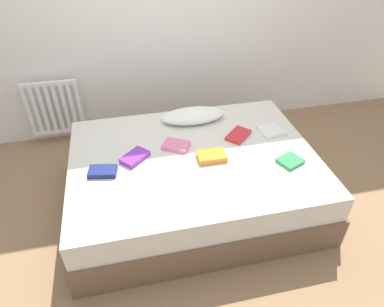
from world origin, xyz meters
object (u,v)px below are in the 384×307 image
object	(u,v)px
textbook_green	(290,161)
textbook_red	(238,135)
bed	(193,179)
radiator	(54,108)
textbook_white	(271,131)
textbook_navy	(103,171)
textbook_orange	(212,156)
textbook_purple	(135,157)
pillow	(193,116)
textbook_pink	(176,145)

from	to	relation	value
textbook_green	textbook_red	xyz separation A→B (m)	(-0.28, 0.43, 0.00)
bed	radiator	distance (m)	1.71
bed	textbook_white	world-z (taller)	textbook_white
textbook_navy	textbook_red	bearing A→B (deg)	22.27
textbook_navy	textbook_orange	world-z (taller)	textbook_orange
textbook_orange	textbook_white	bearing A→B (deg)	23.78
bed	radiator	world-z (taller)	radiator
radiator	textbook_purple	world-z (taller)	radiator
radiator	pillow	xyz separation A→B (m)	(1.31, -0.68, 0.14)
textbook_white	textbook_red	xyz separation A→B (m)	(-0.30, -0.01, 0.00)
textbook_navy	textbook_white	bearing A→B (deg)	20.00
bed	textbook_green	size ratio (longest dim) A/B	11.48
bed	textbook_green	bearing A→B (deg)	-19.44
pillow	textbook_navy	distance (m)	1.02
textbook_green	pillow	bearing A→B (deg)	104.83
radiator	textbook_white	distance (m)	2.20
textbook_green	textbook_red	size ratio (longest dim) A/B	0.75
textbook_white	textbook_green	bearing A→B (deg)	-100.08
textbook_pink	textbook_purple	xyz separation A→B (m)	(-0.35, -0.09, 0.00)
pillow	textbook_purple	size ratio (longest dim) A/B	2.62
bed	pillow	xyz separation A→B (m)	(0.11, 0.52, 0.30)
textbook_red	textbook_pink	bearing A→B (deg)	139.59
textbook_green	textbook_purple	size ratio (longest dim) A/B	0.78
textbook_pink	textbook_purple	distance (m)	0.36
bed	textbook_navy	bearing A→B (deg)	-174.22
textbook_navy	textbook_white	distance (m)	1.48
textbook_navy	textbook_purple	world-z (taller)	same
textbook_orange	textbook_green	world-z (taller)	textbook_orange
radiator	textbook_navy	world-z (taller)	radiator
bed	textbook_white	size ratio (longest dim) A/B	10.22
textbook_red	pillow	bearing A→B (deg)	89.15
textbook_white	textbook_orange	bearing A→B (deg)	-164.36
radiator	textbook_purple	size ratio (longest dim) A/B	2.68
textbook_navy	textbook_white	xyz separation A→B (m)	(1.46, 0.25, -0.01)
textbook_white	textbook_purple	distance (m)	1.21
textbook_pink	textbook_red	bearing A→B (deg)	32.62
bed	textbook_purple	bearing A→B (deg)	173.74
textbook_purple	pillow	bearing A→B (deg)	-2.82
textbook_purple	textbook_red	world-z (taller)	textbook_purple
bed	textbook_navy	size ratio (longest dim) A/B	9.60
textbook_orange	textbook_purple	world-z (taller)	textbook_orange
textbook_white	textbook_green	distance (m)	0.44
bed	textbook_orange	distance (m)	0.32
pillow	textbook_purple	bearing A→B (deg)	-140.76
radiator	textbook_pink	world-z (taller)	radiator
textbook_white	textbook_red	distance (m)	0.30
bed	pillow	distance (m)	0.61
bed	textbook_navy	distance (m)	0.77
bed	textbook_purple	distance (m)	0.54
textbook_navy	textbook_pink	bearing A→B (deg)	29.58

